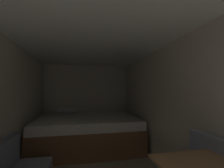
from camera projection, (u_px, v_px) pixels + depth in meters
wall_back at (86, 100)px, 4.73m from camera, size 2.59×0.05×2.15m
wall_right at (168, 108)px, 2.59m from camera, size 0.05×4.85×2.15m
ceiling_slab at (93, 39)px, 2.39m from camera, size 2.59×4.85×0.05m
bed at (87, 132)px, 3.78m from camera, size 2.37×1.74×0.91m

